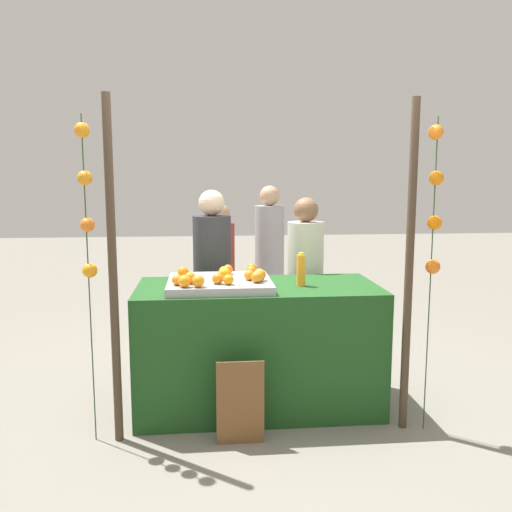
{
  "coord_description": "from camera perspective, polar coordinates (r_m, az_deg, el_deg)",
  "views": [
    {
      "loc": [
        -0.39,
        -3.89,
        1.74
      ],
      "look_at": [
        0.0,
        0.15,
        1.14
      ],
      "focal_mm": 37.49,
      "sensor_mm": 36.0,
      "label": 1
    }
  ],
  "objects": [
    {
      "name": "orange_12",
      "position": [
        3.84,
        0.39,
        -2.01
      ],
      "size": [
        0.09,
        0.09,
        0.09
      ],
      "primitive_type": "sphere",
      "color": "orange",
      "rests_on": "orange_tray"
    },
    {
      "name": "orange_7",
      "position": [
        4.0,
        -3.44,
        -1.68
      ],
      "size": [
        0.08,
        0.08,
        0.08
      ],
      "primitive_type": "sphere",
      "color": "orange",
      "rests_on": "orange_tray"
    },
    {
      "name": "orange_10",
      "position": [
        3.99,
        -7.77,
        -1.74
      ],
      "size": [
        0.08,
        0.08,
        0.08
      ],
      "primitive_type": "sphere",
      "color": "orange",
      "rests_on": "orange_tray"
    },
    {
      "name": "canopy_post_right",
      "position": [
        3.74,
        16.02,
        -1.34
      ],
      "size": [
        0.06,
        0.06,
        2.25
      ],
      "primitive_type": "cylinder",
      "color": "#473828",
      "rests_on": "ground_plane"
    },
    {
      "name": "canopy_post_left",
      "position": [
        3.53,
        -15.02,
        -1.87
      ],
      "size": [
        0.06,
        0.06,
        2.25
      ],
      "primitive_type": "cylinder",
      "color": "#473828",
      "rests_on": "ground_plane"
    },
    {
      "name": "crowd_person_0",
      "position": [
        5.55,
        -3.8,
        -2.56
      ],
      "size": [
        0.29,
        0.29,
        1.47
      ],
      "color": "maroon",
      "rests_on": "ground_plane"
    },
    {
      "name": "orange_6",
      "position": [
        3.71,
        -2.96,
        -2.53
      ],
      "size": [
        0.07,
        0.07,
        0.07
      ],
      "primitive_type": "sphere",
      "color": "orange",
      "rests_on": "orange_tray"
    },
    {
      "name": "juice_bottle",
      "position": [
        3.97,
        4.82,
        -1.5
      ],
      "size": [
        0.07,
        0.07,
        0.25
      ],
      "color": "orange",
      "rests_on": "stall_counter"
    },
    {
      "name": "crowd_person_1",
      "position": [
        6.04,
        1.44,
        -0.86
      ],
      "size": [
        0.33,
        0.33,
        1.65
      ],
      "color": "#99999E",
      "rests_on": "ground_plane"
    },
    {
      "name": "orange_11",
      "position": [
        3.77,
        0.09,
        -2.27
      ],
      "size": [
        0.08,
        0.08,
        0.08
      ],
      "primitive_type": "sphere",
      "color": "orange",
      "rests_on": "orange_tray"
    },
    {
      "name": "vendor_left",
      "position": [
        4.67,
        -4.66,
        -3.7
      ],
      "size": [
        0.33,
        0.33,
        1.63
      ],
      "color": "#333338",
      "rests_on": "ground_plane"
    },
    {
      "name": "orange_8",
      "position": [
        3.65,
        -7.65,
        -2.68
      ],
      "size": [
        0.08,
        0.08,
        0.08
      ],
      "primitive_type": "sphere",
      "color": "orange",
      "rests_on": "orange_tray"
    },
    {
      "name": "garland_strand_right",
      "position": [
        3.71,
        18.53,
        5.4
      ],
      "size": [
        0.11,
        0.11,
        2.12
      ],
      "color": "#2D4C23",
      "rests_on": "ground_plane"
    },
    {
      "name": "orange_4",
      "position": [
        4.03,
        -0.51,
        -1.62
      ],
      "size": [
        0.07,
        0.07,
        0.07
      ],
      "primitive_type": "sphere",
      "color": "orange",
      "rests_on": "orange_tray"
    },
    {
      "name": "orange_9",
      "position": [
        4.11,
        -3.01,
        -1.44
      ],
      "size": [
        0.08,
        0.08,
        0.08
      ],
      "primitive_type": "sphere",
      "color": "orange",
      "rests_on": "orange_tray"
    },
    {
      "name": "orange_tray",
      "position": [
        3.92,
        -3.91,
        -2.94
      ],
      "size": [
        0.75,
        0.67,
        0.06
      ],
      "primitive_type": "cube",
      "color": "#9EA0A5",
      "rests_on": "stall_counter"
    },
    {
      "name": "orange_1",
      "position": [
        3.64,
        -6.19,
        -2.67
      ],
      "size": [
        0.09,
        0.09,
        0.09
      ],
      "primitive_type": "sphere",
      "color": "orange",
      "rests_on": "orange_tray"
    },
    {
      "name": "stall_counter",
      "position": [
        4.11,
        0.2,
        -9.58
      ],
      "size": [
        1.8,
        0.84,
        0.94
      ],
      "primitive_type": "cube",
      "color": "#1E4C1E",
      "rests_on": "ground_plane"
    },
    {
      "name": "vendor_right",
      "position": [
        4.71,
        5.24,
        -3.98
      ],
      "size": [
        0.31,
        0.31,
        1.57
      ],
      "color": "beige",
      "rests_on": "ground_plane"
    },
    {
      "name": "orange_13",
      "position": [
        3.87,
        -3.37,
        -1.93
      ],
      "size": [
        0.09,
        0.09,
        0.09
      ],
      "primitive_type": "sphere",
      "color": "orange",
      "rests_on": "orange_tray"
    },
    {
      "name": "orange_0",
      "position": [
        3.73,
        -8.4,
        -2.54
      ],
      "size": [
        0.08,
        0.08,
        0.08
      ],
      "primitive_type": "sphere",
      "color": "orange",
      "rests_on": "orange_tray"
    },
    {
      "name": "chalkboard_sign",
      "position": [
        3.62,
        -1.68,
        -15.43
      ],
      "size": [
        0.31,
        0.03,
        0.57
      ],
      "color": "brown",
      "rests_on": "ground_plane"
    },
    {
      "name": "orange_5",
      "position": [
        3.76,
        -7.07,
        -2.35
      ],
      "size": [
        0.08,
        0.08,
        0.08
      ],
      "primitive_type": "sphere",
      "color": "orange",
      "rests_on": "orange_tray"
    },
    {
      "name": "orange_3",
      "position": [
        3.87,
        -0.74,
        -2.06
      ],
      "size": [
        0.07,
        0.07,
        0.07
      ],
      "primitive_type": "sphere",
      "color": "orange",
      "rests_on": "orange_tray"
    },
    {
      "name": "ground_plane",
      "position": [
        4.28,
        0.2,
        -15.57
      ],
      "size": [
        24.0,
        24.0,
        0.0
      ],
      "primitive_type": "plane",
      "color": "gray"
    },
    {
      "name": "orange_14",
      "position": [
        3.74,
        -4.11,
        -2.4
      ],
      "size": [
        0.08,
        0.08,
        0.08
      ],
      "primitive_type": "sphere",
      "color": "orange",
      "rests_on": "orange_tray"
    },
    {
      "name": "orange_2",
      "position": [
        4.15,
        -0.41,
        -1.31
      ],
      "size": [
        0.08,
        0.08,
        0.08
      ],
      "primitive_type": "sphere",
      "color": "orange",
      "rests_on": "orange_tray"
    },
    {
      "name": "garland_strand_left",
      "position": [
        3.53,
        -17.68,
        5.33
      ],
      "size": [
        0.1,
        0.1,
        2.12
      ],
      "color": "#2D4C23",
      "rests_on": "ground_plane"
    }
  ]
}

